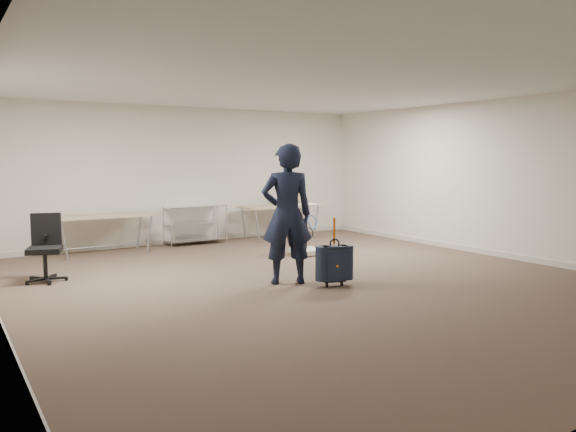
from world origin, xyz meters
TOP-DOWN VIEW (x-y plane):
  - ground at (0.00, 0.00)m, footprint 9.00×9.00m
  - room_shell at (0.00, 1.38)m, footprint 8.00×9.00m
  - folding_table_left at (-1.90, 3.95)m, footprint 1.80×0.75m
  - folding_table_right at (1.90, 3.95)m, footprint 1.80×0.75m
  - wire_shelf at (0.00, 4.20)m, footprint 1.22×0.47m
  - person at (-0.34, 0.14)m, footprint 0.84×0.70m
  - suitcase at (0.11, -0.37)m, footprint 0.39×0.29m
  - office_chair at (-3.19, 2.12)m, footprint 0.59×0.59m
  - equipment_cart at (1.24, 1.93)m, footprint 0.52×0.52m
  - cardboard_box at (2.13, 3.97)m, footprint 0.43×0.34m

SIDE VIEW (x-z plane):
  - ground at x=0.00m, z-range 0.00..0.00m
  - room_shell at x=0.00m, z-range -4.45..4.55m
  - equipment_cart at x=1.24m, z-range -0.22..0.71m
  - office_chair at x=-3.19m, z-range -0.19..0.78m
  - suitcase at x=0.11m, z-range -0.15..0.80m
  - wire_shelf at x=0.00m, z-range 0.04..0.84m
  - folding_table_left at x=-1.90m, z-range 0.31..1.04m
  - folding_table_right at x=1.90m, z-range 0.31..1.04m
  - cardboard_box at x=2.13m, z-range 0.73..1.03m
  - person at x=-0.34m, z-range 0.00..1.96m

